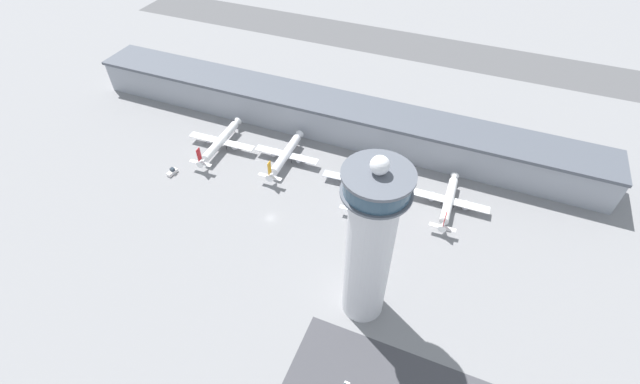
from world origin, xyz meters
name	(u,v)px	position (x,y,z in m)	size (l,w,h in m)	color
ground_plane	(270,218)	(0.00, 0.00, 0.00)	(1000.00, 1000.00, 0.00)	gray
terminal_building	(329,116)	(0.00, 70.00, 9.80)	(278.00, 25.00, 19.40)	#9399A3
runway_strip	(388,42)	(0.00, 188.79, 0.00)	(417.00, 44.00, 0.01)	#515154
control_tower	(370,245)	(50.95, -25.50, 34.81)	(20.37, 20.37, 70.42)	silver
airplane_gate_alpha	(220,141)	(-46.14, 34.36, 4.60)	(36.77, 39.71, 13.48)	white
airplane_gate_bravo	(286,155)	(-10.22, 37.45, 4.56)	(33.33, 37.67, 13.56)	white
airplane_gate_charlie	(362,182)	(31.20, 33.80, 3.90)	(38.59, 39.84, 12.17)	silver
airplane_gate_delta	(449,201)	(70.92, 36.75, 3.86)	(35.68, 36.09, 12.44)	white
service_truck_catering	(172,172)	(-57.82, 8.13, 1.07)	(3.04, 5.88, 3.06)	black
service_truck_fuel	(361,245)	(42.06, 0.43, 0.84)	(6.88, 6.83, 2.44)	black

